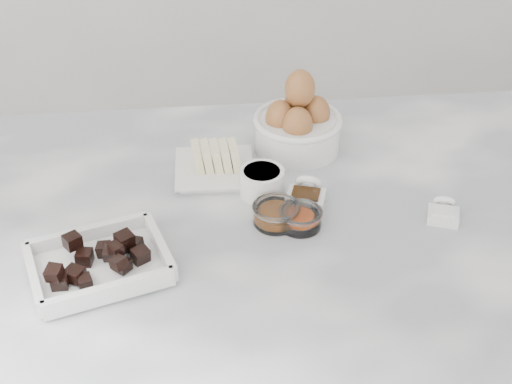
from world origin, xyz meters
TOP-DOWN VIEW (x-y plane):
  - marble_slab at (0.00, 0.00)m, footprint 1.20×0.80m
  - chocolate_dish at (-0.22, -0.09)m, footprint 0.23×0.20m
  - butter_plate at (-0.04, 0.15)m, footprint 0.14×0.14m
  - sugar_ramekin at (0.03, 0.08)m, footprint 0.08×0.08m
  - egg_bowl at (0.12, 0.22)m, footprint 0.16×0.16m
  - honey_bowl at (0.05, 0.00)m, footprint 0.08×0.08m
  - zest_bowl at (0.09, -0.01)m, footprint 0.07×0.07m
  - vanilla_spoon at (0.10, 0.05)m, footprint 0.07×0.09m
  - salt_spoon at (0.32, -0.02)m, footprint 0.06×0.07m

SIDE VIEW (x-z plane):
  - marble_slab at x=0.00m, z-range 0.90..0.94m
  - salt_spoon at x=0.32m, z-range 0.93..0.97m
  - vanilla_spoon at x=0.10m, z-range 0.93..0.98m
  - zest_bowl at x=0.09m, z-range 0.94..0.97m
  - honey_bowl at x=0.05m, z-range 0.94..0.97m
  - butter_plate at x=-0.04m, z-range 0.93..0.99m
  - chocolate_dish at x=-0.22m, z-range 0.94..0.99m
  - sugar_ramekin at x=0.03m, z-range 0.94..0.99m
  - egg_bowl at x=0.12m, z-range 0.91..1.07m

